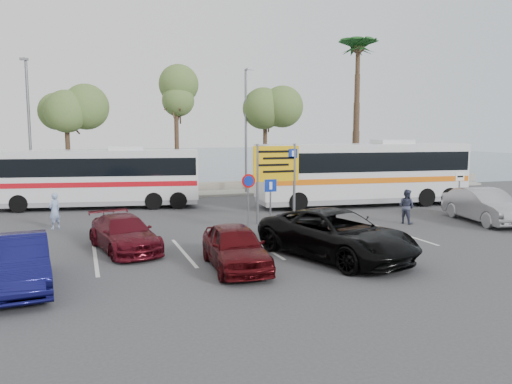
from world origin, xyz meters
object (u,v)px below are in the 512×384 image
object	(u,v)px
coach_bus_right	(362,175)
car_silver_b	(485,206)
direction_sign	(276,170)
car_maroon	(124,233)
street_lamp_left	(29,123)
car_red	(235,247)
street_lamp_right	(246,124)
pedestrian_near	(55,211)
car_blue	(18,263)
coach_bus_left	(97,180)
suv_black	(336,234)
pedestrian_far	(406,206)

from	to	relation	value
coach_bus_right	car_silver_b	world-z (taller)	coach_bus_right
direction_sign	car_maroon	xyz separation A→B (m)	(-7.00, -3.23, -1.82)
street_lamp_left	car_red	bearing A→B (deg)	-67.64
street_lamp_right	street_lamp_left	bearing A→B (deg)	180.00
coach_bus_right	car_silver_b	distance (m)	6.98
car_red	street_lamp_right	bearing A→B (deg)	74.25
street_lamp_right	coach_bus_right	world-z (taller)	street_lamp_right
street_lamp_right	pedestrian_near	size ratio (longest dim) A/B	5.17
car_red	car_blue	bearing A→B (deg)	-176.33
coach_bus_left	suv_black	world-z (taller)	coach_bus_left
pedestrian_far	pedestrian_near	bearing A→B (deg)	53.25
street_lamp_right	pedestrian_near	distance (m)	14.79
pedestrian_near	coach_bus_right	bearing A→B (deg)	143.85
street_lamp_right	pedestrian_far	distance (m)	13.50
pedestrian_far	coach_bus_right	bearing A→B (deg)	-32.40
coach_bus_right	car_red	size ratio (longest dim) A/B	3.04
car_silver_b	pedestrian_near	bearing A→B (deg)	175.08
car_red	car_silver_b	world-z (taller)	car_silver_b
car_red	car_maroon	bearing A→B (deg)	134.57
coach_bus_left	coach_bus_right	bearing A→B (deg)	-15.95
coach_bus_right	car_blue	bearing A→B (deg)	-148.78
street_lamp_right	pedestrian_near	xyz separation A→B (m)	(-11.46, -8.52, -3.82)
suv_black	pedestrian_near	world-z (taller)	suv_black
direction_sign	pedestrian_near	bearing A→B (deg)	169.22
pedestrian_near	street_lamp_left	bearing A→B (deg)	-121.30
direction_sign	car_red	world-z (taller)	direction_sign
street_lamp_left	pedestrian_near	bearing A→B (deg)	-79.78
street_lamp_right	suv_black	xyz separation A→B (m)	(-2.50, -16.92, -3.81)
direction_sign	suv_black	bearing A→B (deg)	-94.37
car_silver_b	pedestrian_near	world-z (taller)	pedestrian_near
coach_bus_left	coach_bus_right	world-z (taller)	coach_bus_right
car_blue	direction_sign	bearing A→B (deg)	27.77
car_blue	car_red	xyz separation A→B (m)	(6.00, 0.00, -0.03)
street_lamp_right	pedestrian_near	bearing A→B (deg)	-143.38
car_silver_b	pedestrian_near	distance (m)	19.11
car_red	direction_sign	bearing A→B (deg)	62.80
car_blue	pedestrian_near	world-z (taller)	pedestrian_near
street_lamp_left	coach_bus_right	bearing A→B (deg)	-21.86
street_lamp_left	car_maroon	bearing A→B (deg)	-73.56
coach_bus_right	pedestrian_far	size ratio (longest dim) A/B	7.76
direction_sign	car_silver_b	distance (m)	9.67
street_lamp_right	pedestrian_far	size ratio (longest dim) A/B	5.16
pedestrian_far	car_silver_b	bearing A→B (deg)	-127.95
direction_sign	coach_bus_right	world-z (taller)	coach_bus_right
street_lamp_right	car_red	size ratio (longest dim) A/B	2.02
car_maroon	suv_black	size ratio (longest dim) A/B	0.74
street_lamp_left	pedestrian_far	bearing A→B (deg)	-37.06
coach_bus_right	car_maroon	xyz separation A→B (m)	(-13.50, -6.54, -1.10)
car_red	pedestrian_near	size ratio (longest dim) A/B	2.55
car_blue	suv_black	world-z (taller)	suv_black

